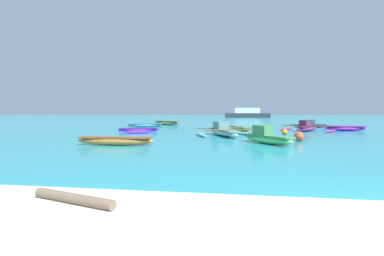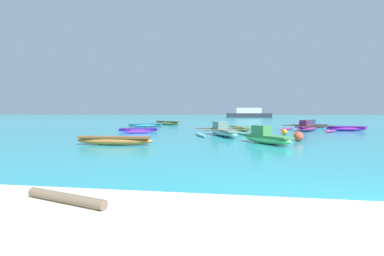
% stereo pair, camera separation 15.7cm
% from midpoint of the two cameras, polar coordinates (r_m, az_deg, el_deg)
% --- Properties ---
extents(moored_boat_0, '(3.64, 2.46, 0.47)m').
position_cam_midpoint_polar(moored_boat_0, '(30.22, -5.24, 1.18)').
color(moored_boat_0, '#8B8E53').
rests_on(moored_boat_0, ground_plane).
extents(moored_boat_1, '(4.31, 4.12, 0.90)m').
position_cam_midpoint_polar(moored_boat_1, '(22.45, 24.44, 0.10)').
color(moored_boat_1, '#963176').
rests_on(moored_boat_1, ground_plane).
extents(moored_boat_2, '(3.09, 1.10, 0.40)m').
position_cam_midpoint_polar(moored_boat_2, '(24.32, 31.21, -0.03)').
color(moored_boat_2, '#B02ADD').
rests_on(moored_boat_2, ground_plane).
extents(moored_boat_3, '(2.46, 1.57, 0.79)m').
position_cam_midpoint_polar(moored_boat_3, '(27.83, 25.76, 0.66)').
color(moored_boat_3, '#888ED6').
rests_on(moored_boat_3, ground_plane).
extents(moored_boat_4, '(3.69, 0.63, 0.41)m').
position_cam_midpoint_polar(moored_boat_4, '(12.50, -16.53, -2.63)').
color(moored_boat_4, orange).
rests_on(moored_boat_4, ground_plane).
extents(moored_boat_5, '(2.37, 2.71, 0.88)m').
position_cam_midpoint_polar(moored_boat_5, '(13.09, 16.40, -1.99)').
color(moored_boat_5, '#69E676').
rests_on(moored_boat_5, ground_plane).
extents(moored_boat_6, '(3.87, 4.19, 0.90)m').
position_cam_midpoint_polar(moored_boat_6, '(16.74, 7.05, -0.69)').
color(moored_boat_6, '#A1E5D4').
rests_on(moored_boat_6, ground_plane).
extents(moored_boat_7, '(3.52, 2.31, 0.37)m').
position_cam_midpoint_polar(moored_boat_7, '(26.47, -10.12, 0.67)').
color(moored_boat_7, '#3BA5CC').
rests_on(moored_boat_7, ground_plane).
extents(moored_boat_8, '(1.77, 3.17, 0.38)m').
position_cam_midpoint_polar(moored_boat_8, '(20.76, 10.95, -0.14)').
color(moored_boat_8, '#83BC57').
rests_on(moored_boat_8, ground_plane).
extents(moored_boat_9, '(3.10, 3.48, 0.37)m').
position_cam_midpoint_polar(moored_boat_9, '(20.13, -11.57, -0.38)').
color(moored_boat_9, '#6F2CE4').
rests_on(moored_boat_9, ground_plane).
extents(mooring_buoy_0, '(0.39, 0.39, 0.39)m').
position_cam_midpoint_polar(mooring_buoy_0, '(18.37, 20.11, -0.84)').
color(mooring_buoy_0, orange).
rests_on(mooring_buoy_0, ground_plane).
extents(mooring_buoy_2, '(0.50, 0.50, 0.50)m').
position_cam_midpoint_polar(mooring_buoy_2, '(14.72, 22.85, -1.75)').
color(mooring_buoy_2, '#E54C2D').
rests_on(mooring_buoy_2, ground_plane).
extents(driftwood_1, '(1.56, 0.58, 0.16)m').
position_cam_midpoint_polar(driftwood_1, '(4.64, -25.35, -13.87)').
color(driftwood_1, '#75604C').
rests_on(driftwood_1, beach_strip).
extents(distant_ferry, '(11.39, 2.51, 2.51)m').
position_cam_midpoint_polar(distant_ferry, '(67.79, 12.54, 3.13)').
color(distant_ferry, '#2D333D').
rests_on(distant_ferry, ground_plane).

